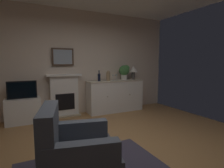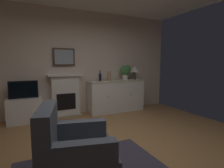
{
  "view_description": "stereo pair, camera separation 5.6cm",
  "coord_description": "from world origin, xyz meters",
  "px_view_note": "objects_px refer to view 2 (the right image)",
  "views": [
    {
      "loc": [
        -1.4,
        -2.29,
        1.38
      ],
      "look_at": [
        0.03,
        0.64,
        1.0
      ],
      "focal_mm": 28.68,
      "sensor_mm": 36.0,
      "label": 1
    },
    {
      "loc": [
        -1.35,
        -2.31,
        1.38
      ],
      "look_at": [
        0.03,
        0.64,
        1.0
      ],
      "focal_mm": 28.68,
      "sensor_mm": 36.0,
      "label": 2
    }
  ],
  "objects_px": {
    "table_lamp": "(135,70)",
    "tv_set": "(23,90)",
    "framed_picture": "(64,57)",
    "tv_cabinet": "(25,110)",
    "potted_plant_small": "(126,71)",
    "wine_glass_center": "(117,76)",
    "armchair": "(73,153)",
    "sideboard_cabinet": "(116,96)",
    "wine_bottle": "(100,77)",
    "wine_glass_left": "(114,76)",
    "vase_decorative": "(109,76)",
    "fireplace_unit": "(66,95)"
  },
  "relations": [
    {
      "from": "wine_glass_center",
      "to": "vase_decorative",
      "type": "relative_size",
      "value": 0.59
    },
    {
      "from": "fireplace_unit",
      "to": "potted_plant_small",
      "type": "relative_size",
      "value": 2.56
    },
    {
      "from": "sideboard_cabinet",
      "to": "armchair",
      "type": "height_order",
      "value": "armchair"
    },
    {
      "from": "framed_picture",
      "to": "table_lamp",
      "type": "distance_m",
      "value": 2.05
    },
    {
      "from": "sideboard_cabinet",
      "to": "wine_bottle",
      "type": "relative_size",
      "value": 5.61
    },
    {
      "from": "table_lamp",
      "to": "wine_bottle",
      "type": "relative_size",
      "value": 1.38
    },
    {
      "from": "table_lamp",
      "to": "wine_bottle",
      "type": "height_order",
      "value": "table_lamp"
    },
    {
      "from": "wine_glass_center",
      "to": "potted_plant_small",
      "type": "bearing_deg",
      "value": 9.09
    },
    {
      "from": "sideboard_cabinet",
      "to": "tv_cabinet",
      "type": "bearing_deg",
      "value": 179.64
    },
    {
      "from": "tv_set",
      "to": "tv_cabinet",
      "type": "bearing_deg",
      "value": 90.0
    },
    {
      "from": "framed_picture",
      "to": "wine_glass_left",
      "type": "relative_size",
      "value": 3.33
    },
    {
      "from": "armchair",
      "to": "vase_decorative",
      "type": "bearing_deg",
      "value": 58.0
    },
    {
      "from": "vase_decorative",
      "to": "potted_plant_small",
      "type": "height_order",
      "value": "potted_plant_small"
    },
    {
      "from": "wine_glass_center",
      "to": "tv_set",
      "type": "relative_size",
      "value": 0.27
    },
    {
      "from": "fireplace_unit",
      "to": "sideboard_cabinet",
      "type": "xyz_separation_m",
      "value": [
        1.4,
        -0.18,
        -0.1
      ]
    },
    {
      "from": "table_lamp",
      "to": "tv_set",
      "type": "height_order",
      "value": "table_lamp"
    },
    {
      "from": "wine_glass_center",
      "to": "sideboard_cabinet",
      "type": "bearing_deg",
      "value": 175.3
    },
    {
      "from": "tv_cabinet",
      "to": "tv_set",
      "type": "height_order",
      "value": "tv_set"
    },
    {
      "from": "wine_glass_center",
      "to": "vase_decorative",
      "type": "bearing_deg",
      "value": -170.01
    },
    {
      "from": "wine_bottle",
      "to": "sideboard_cabinet",
      "type": "bearing_deg",
      "value": -3.43
    },
    {
      "from": "sideboard_cabinet",
      "to": "vase_decorative",
      "type": "height_order",
      "value": "vase_decorative"
    },
    {
      "from": "fireplace_unit",
      "to": "wine_bottle",
      "type": "distance_m",
      "value": 1.04
    },
    {
      "from": "table_lamp",
      "to": "wine_glass_center",
      "type": "height_order",
      "value": "table_lamp"
    },
    {
      "from": "wine_glass_left",
      "to": "wine_glass_center",
      "type": "bearing_deg",
      "value": 13.93
    },
    {
      "from": "tv_cabinet",
      "to": "armchair",
      "type": "height_order",
      "value": "armchair"
    },
    {
      "from": "sideboard_cabinet",
      "to": "tv_cabinet",
      "type": "relative_size",
      "value": 2.17
    },
    {
      "from": "fireplace_unit",
      "to": "vase_decorative",
      "type": "height_order",
      "value": "vase_decorative"
    },
    {
      "from": "tv_cabinet",
      "to": "wine_glass_center",
      "type": "bearing_deg",
      "value": -0.42
    },
    {
      "from": "tv_cabinet",
      "to": "wine_bottle",
      "type": "bearing_deg",
      "value": 0.41
    },
    {
      "from": "wine_bottle",
      "to": "framed_picture",
      "type": "bearing_deg",
      "value": 168.1
    },
    {
      "from": "table_lamp",
      "to": "sideboard_cabinet",
      "type": "bearing_deg",
      "value": -180.0
    },
    {
      "from": "wine_bottle",
      "to": "wine_glass_left",
      "type": "relative_size",
      "value": 1.76
    },
    {
      "from": "tv_cabinet",
      "to": "potted_plant_small",
      "type": "xyz_separation_m",
      "value": [
        2.7,
        0.03,
        0.86
      ]
    },
    {
      "from": "table_lamp",
      "to": "potted_plant_small",
      "type": "bearing_deg",
      "value": 170.75
    },
    {
      "from": "wine_glass_left",
      "to": "armchair",
      "type": "bearing_deg",
      "value": -124.28
    },
    {
      "from": "table_lamp",
      "to": "tv_set",
      "type": "xyz_separation_m",
      "value": [
        -2.98,
        -0.01,
        -0.4
      ]
    },
    {
      "from": "wine_glass_center",
      "to": "armchair",
      "type": "relative_size",
      "value": 0.17
    },
    {
      "from": "potted_plant_small",
      "to": "wine_glass_left",
      "type": "bearing_deg",
      "value": -169.59
    },
    {
      "from": "fireplace_unit",
      "to": "armchair",
      "type": "xyz_separation_m",
      "value": [
        -0.45,
        -2.8,
        -0.17
      ]
    },
    {
      "from": "vase_decorative",
      "to": "tv_cabinet",
      "type": "relative_size",
      "value": 0.37
    },
    {
      "from": "tv_cabinet",
      "to": "potted_plant_small",
      "type": "relative_size",
      "value": 1.74
    },
    {
      "from": "table_lamp",
      "to": "framed_picture",
      "type": "bearing_deg",
      "value": 173.67
    },
    {
      "from": "sideboard_cabinet",
      "to": "wine_glass_left",
      "type": "relative_size",
      "value": 9.86
    },
    {
      "from": "fireplace_unit",
      "to": "framed_picture",
      "type": "bearing_deg",
      "value": 90.0
    },
    {
      "from": "wine_bottle",
      "to": "tv_set",
      "type": "xyz_separation_m",
      "value": [
        -1.89,
        -0.04,
        -0.22
      ]
    },
    {
      "from": "wine_glass_left",
      "to": "potted_plant_small",
      "type": "height_order",
      "value": "potted_plant_small"
    },
    {
      "from": "tv_set",
      "to": "armchair",
      "type": "height_order",
      "value": "tv_set"
    },
    {
      "from": "tv_cabinet",
      "to": "armchair",
      "type": "bearing_deg",
      "value": -78.65
    },
    {
      "from": "fireplace_unit",
      "to": "wine_glass_left",
      "type": "relative_size",
      "value": 6.67
    },
    {
      "from": "wine_bottle",
      "to": "wine_glass_center",
      "type": "height_order",
      "value": "wine_bottle"
    }
  ]
}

